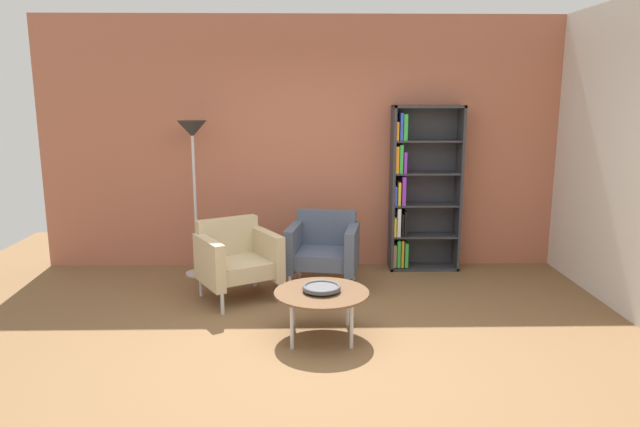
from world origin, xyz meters
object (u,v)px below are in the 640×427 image
object	(u,v)px
coffee_table_low	(321,295)
armchair_corner_red	(324,248)
bookshelf_tall	(418,191)
armchair_spare_guest	(236,258)
decorative_bowl	(321,288)
floor_lamp_torchiere	(193,147)

from	to	relation	value
coffee_table_low	armchair_corner_red	size ratio (longest dim) A/B	0.98
bookshelf_tall	armchair_spare_guest	bearing A→B (deg)	-153.64
bookshelf_tall	armchair_corner_red	xyz separation A→B (m)	(-1.11, -0.62, -0.51)
bookshelf_tall	armchair_spare_guest	size ratio (longest dim) A/B	2.04
decorative_bowl	floor_lamp_torchiere	size ratio (longest dim) A/B	0.18
bookshelf_tall	coffee_table_low	world-z (taller)	bookshelf_tall
coffee_table_low	floor_lamp_torchiere	xyz separation A→B (m)	(-1.37, 1.77, 1.08)
bookshelf_tall	decorative_bowl	xyz separation A→B (m)	(-1.17, -1.98, -0.49)
coffee_table_low	decorative_bowl	bearing A→B (deg)	91.79
decorative_bowl	floor_lamp_torchiere	distance (m)	2.46
floor_lamp_torchiere	armchair_corner_red	bearing A→B (deg)	-16.09
armchair_spare_guest	floor_lamp_torchiere	distance (m)	1.40
armchair_corner_red	floor_lamp_torchiere	xyz separation A→B (m)	(-1.43, 0.41, 1.03)
decorative_bowl	armchair_spare_guest	world-z (taller)	armchair_spare_guest
bookshelf_tall	armchair_corner_red	distance (m)	1.37
armchair_corner_red	armchair_spare_guest	distance (m)	0.96
decorative_bowl	armchair_spare_guest	distance (m)	1.29
decorative_bowl	armchair_corner_red	world-z (taller)	armchair_corner_red
armchair_corner_red	armchair_spare_guest	world-z (taller)	same
armchair_corner_red	floor_lamp_torchiere	bearing A→B (deg)	173.95
armchair_corner_red	floor_lamp_torchiere	size ratio (longest dim) A/B	0.47
armchair_spare_guest	bookshelf_tall	bearing A→B (deg)	-3.39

